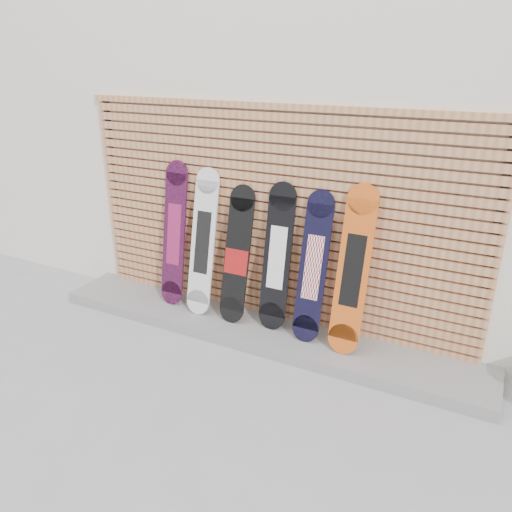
% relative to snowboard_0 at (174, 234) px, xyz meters
% --- Properties ---
extents(ground, '(80.00, 80.00, 0.00)m').
position_rel_snowboard_0_xyz_m(ground, '(1.22, -0.79, -0.90)').
color(ground, '#959497').
rests_on(ground, ground).
extents(building, '(12.00, 5.00, 3.60)m').
position_rel_snowboard_0_xyz_m(building, '(1.72, 2.71, 0.90)').
color(building, silver).
rests_on(building, ground).
extents(concrete_step, '(4.60, 0.70, 0.12)m').
position_rel_snowboard_0_xyz_m(concrete_step, '(1.07, -0.11, -0.84)').
color(concrete_step, gray).
rests_on(concrete_step, ground).
extents(slat_wall, '(4.26, 0.08, 2.29)m').
position_rel_snowboard_0_xyz_m(slat_wall, '(1.07, 0.18, 0.31)').
color(slat_wall, '#B7754C').
rests_on(slat_wall, ground).
extents(snowboard_0, '(0.27, 0.30, 1.56)m').
position_rel_snowboard_0_xyz_m(snowboard_0, '(0.00, 0.00, 0.00)').
color(snowboard_0, black).
rests_on(snowboard_0, concrete_step).
extents(snowboard_1, '(0.27, 0.36, 1.53)m').
position_rel_snowboard_0_xyz_m(snowboard_1, '(0.38, -0.03, -0.02)').
color(snowboard_1, silver).
rests_on(snowboard_1, concrete_step).
extents(snowboard_2, '(0.27, 0.36, 1.39)m').
position_rel_snowboard_0_xyz_m(snowboard_2, '(0.79, -0.03, -0.09)').
color(snowboard_2, black).
rests_on(snowboard_2, concrete_step).
extents(snowboard_3, '(0.28, 0.29, 1.47)m').
position_rel_snowboard_0_xyz_m(snowboard_3, '(1.22, 0.01, -0.05)').
color(snowboard_3, black).
rests_on(snowboard_3, concrete_step).
extents(snowboard_4, '(0.27, 0.36, 1.44)m').
position_rel_snowboard_0_xyz_m(snowboard_4, '(1.61, -0.03, -0.06)').
color(snowboard_4, black).
rests_on(snowboard_4, concrete_step).
extents(snowboard_5, '(0.29, 0.40, 1.54)m').
position_rel_snowboard_0_xyz_m(snowboard_5, '(2.00, -0.05, -0.01)').
color(snowboard_5, '#D55516').
rests_on(snowboard_5, concrete_step).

